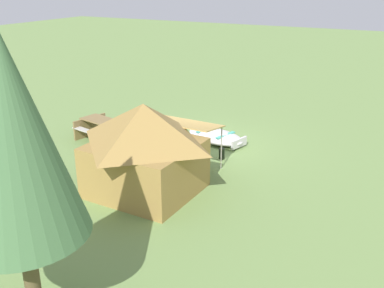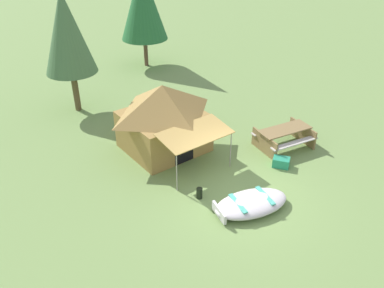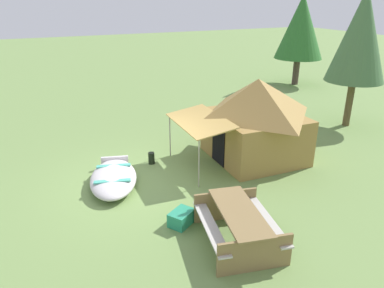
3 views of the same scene
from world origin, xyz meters
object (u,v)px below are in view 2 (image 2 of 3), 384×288
Objects in this scene: pine_tree_back_right at (66,32)px; pine_tree_back_left at (143,3)px; canvas_cabin_tent at (163,117)px; picnic_table at (284,135)px; fuel_can at (199,193)px; beached_rowboat at (251,203)px; cooler_box at (281,162)px.

pine_tree_back_left is at bearing 27.55° from pine_tree_back_right.
canvas_cabin_tent is 4.48m from picnic_table.
pine_tree_back_left is at bearing 85.09° from picnic_table.
fuel_can is 8.71m from pine_tree_back_right.
pine_tree_back_right reaches higher than beached_rowboat.
pine_tree_back_left reaches higher than cooler_box.
pine_tree_back_right is (-5.44, -2.84, 0.04)m from pine_tree_back_left.
canvas_cabin_tent reaches higher than beached_rowboat.
fuel_can is (-3.30, 0.43, 0.02)m from cooler_box.
pine_tree_back_right is at bearing 112.14° from cooler_box.
pine_tree_back_left is (5.28, 10.93, 3.18)m from fuel_can.
beached_rowboat is 1.60m from fuel_can.
pine_tree_back_right reaches higher than cooler_box.
fuel_can is 12.55m from pine_tree_back_left.
canvas_cabin_tent is 1.77× the size of picnic_table.
fuel_can is (-4.37, -0.38, -0.30)m from picnic_table.
picnic_table is 4.40m from fuel_can.
canvas_cabin_tent is (0.04, 4.43, 1.09)m from beached_rowboat.
cooler_box is at bearing 20.76° from beached_rowboat.
cooler_box is (2.45, 0.93, -0.04)m from beached_rowboat.
picnic_table is 0.43× the size of pine_tree_back_right.
beached_rowboat is at bearing -159.24° from cooler_box.
fuel_can is at bearing -175.00° from picnic_table.
cooler_box is (2.42, -3.50, -1.13)m from canvas_cabin_tent.
canvas_cabin_tent is at bearing -119.21° from pine_tree_back_left.
beached_rowboat is 4.57× the size of cooler_box.
fuel_can is 0.07× the size of pine_tree_back_left.
canvas_cabin_tent reaches higher than cooler_box.
fuel_can is at bearing 172.58° from cooler_box.
picnic_table is at bearing 5.00° from fuel_can.
pine_tree_back_right reaches higher than fuel_can.
canvas_cabin_tent reaches higher than fuel_can.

